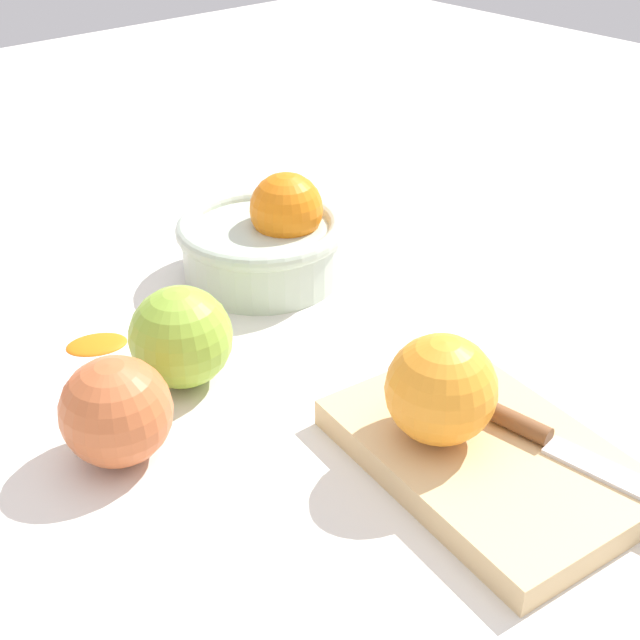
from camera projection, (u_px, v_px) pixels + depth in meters
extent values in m
plane|color=silver|center=(311.00, 385.00, 0.68)|extent=(2.40, 2.40, 0.00)
cylinder|color=beige|center=(262.00, 252.00, 0.82)|extent=(0.15, 0.15, 0.05)
torus|color=beige|center=(261.00, 228.00, 0.81)|extent=(0.16, 0.16, 0.02)
sphere|color=orange|center=(286.00, 209.00, 0.81)|extent=(0.07, 0.07, 0.07)
cube|color=#DBB77F|center=(485.00, 456.00, 0.59)|extent=(0.23, 0.17, 0.02)
sphere|color=orange|center=(441.00, 389.00, 0.58)|extent=(0.08, 0.08, 0.08)
cube|color=silver|center=(624.00, 480.00, 0.55)|extent=(0.11, 0.03, 0.00)
cylinder|color=brown|center=(520.00, 424.00, 0.59)|extent=(0.05, 0.02, 0.01)
sphere|color=#CC6638|center=(116.00, 411.00, 0.59)|extent=(0.08, 0.08, 0.08)
sphere|color=#8EB738|center=(181.00, 337.00, 0.67)|extent=(0.08, 0.08, 0.08)
ellipsoid|color=orange|center=(96.00, 341.00, 0.73)|extent=(0.05, 0.06, 0.01)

